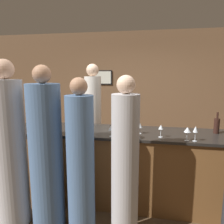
% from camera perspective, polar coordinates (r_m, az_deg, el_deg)
% --- Properties ---
extents(ground_plane, '(14.00, 14.00, 0.00)m').
position_cam_1_polar(ground_plane, '(3.47, 5.35, -21.99)').
color(ground_plane, '#4C3823').
extents(back_wall, '(8.00, 0.08, 2.80)m').
position_cam_1_polar(back_wall, '(5.22, 7.92, 5.07)').
color(back_wall, brown).
rests_on(back_wall, ground_plane).
extents(bar_counter, '(3.58, 0.76, 1.04)m').
position_cam_1_polar(bar_counter, '(3.23, 5.50, -14.08)').
color(bar_counter, brown).
rests_on(bar_counter, ground_plane).
extents(bartender, '(0.30, 0.30, 2.01)m').
position_cam_1_polar(bartender, '(4.01, -4.92, -2.73)').
color(bartender, silver).
rests_on(bartender, ground_plane).
extents(guest_0, '(0.37, 0.37, 2.00)m').
position_cam_1_polar(guest_0, '(2.90, -25.00, -9.12)').
color(guest_0, '#B2B2B7').
rests_on(guest_0, ground_plane).
extents(guest_1, '(0.31, 0.31, 1.80)m').
position_cam_1_polar(guest_1, '(2.55, -8.19, -13.05)').
color(guest_1, '#4C6B93').
rests_on(guest_1, ground_plane).
extents(guest_2, '(0.30, 0.30, 1.82)m').
position_cam_1_polar(guest_2, '(2.41, 3.42, -13.92)').
color(guest_2, '#B2B2B7').
rests_on(guest_2, ground_plane).
extents(guest_4, '(0.38, 0.38, 1.93)m').
position_cam_1_polar(guest_4, '(2.68, -16.82, -10.95)').
color(guest_4, '#4C6B93').
rests_on(guest_4, ground_plane).
extents(wine_bottle_0, '(0.07, 0.07, 0.29)m').
position_cam_1_polar(wine_bottle_0, '(3.25, 25.66, -3.17)').
color(wine_bottle_0, black).
rests_on(wine_bottle_0, bar_counter).
extents(wine_bottle_1, '(0.07, 0.07, 0.29)m').
position_cam_1_polar(wine_bottle_1, '(3.45, -19.13, -1.99)').
color(wine_bottle_1, '#19381E').
rests_on(wine_bottle_1, bar_counter).
extents(ice_bucket, '(0.17, 0.17, 0.18)m').
position_cam_1_polar(ice_bucket, '(3.77, -19.16, -1.39)').
color(ice_bucket, '#9E9993').
rests_on(ice_bucket, bar_counter).
extents(wine_glass_0, '(0.06, 0.06, 0.16)m').
position_cam_1_polar(wine_glass_0, '(2.82, 12.66, -4.03)').
color(wine_glass_0, silver).
rests_on(wine_glass_0, bar_counter).
extents(wine_glass_1, '(0.08, 0.08, 0.14)m').
position_cam_1_polar(wine_glass_1, '(2.78, -0.20, -4.23)').
color(wine_glass_1, silver).
rests_on(wine_glass_1, bar_counter).
extents(wine_glass_2, '(0.07, 0.07, 0.16)m').
position_cam_1_polar(wine_glass_2, '(2.94, 7.23, -3.44)').
color(wine_glass_2, silver).
rests_on(wine_glass_2, bar_counter).
extents(wine_glass_3, '(0.08, 0.08, 0.17)m').
position_cam_1_polar(wine_glass_3, '(2.75, 19.10, -4.49)').
color(wine_glass_3, silver).
rests_on(wine_glass_3, bar_counter).
extents(wine_glass_4, '(0.06, 0.06, 0.18)m').
position_cam_1_polar(wine_glass_4, '(2.77, 20.98, -4.36)').
color(wine_glass_4, silver).
rests_on(wine_glass_4, bar_counter).
extents(wine_glass_5, '(0.07, 0.07, 0.15)m').
position_cam_1_polar(wine_glass_5, '(2.96, -9.38, -3.41)').
color(wine_glass_5, silver).
rests_on(wine_glass_5, bar_counter).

